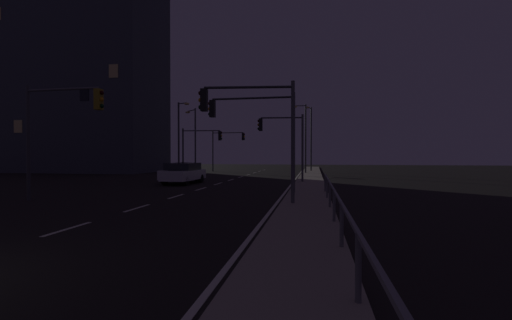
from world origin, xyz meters
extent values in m
plane|color=black|center=(0.00, 17.50, 0.00)|extent=(112.00, 112.00, 0.00)
cube|color=#9E937F|center=(6.79, 17.50, 0.07)|extent=(2.16, 77.00, 0.14)
cube|color=silver|center=(0.00, 5.00, 0.01)|extent=(0.14, 2.00, 0.01)
cube|color=silver|center=(0.00, 9.00, 0.01)|extent=(0.14, 2.00, 0.01)
cube|color=silver|center=(0.00, 13.00, 0.01)|extent=(0.14, 2.00, 0.01)
cube|color=silver|center=(0.00, 17.00, 0.01)|extent=(0.14, 2.00, 0.01)
cube|color=silver|center=(0.00, 21.00, 0.01)|extent=(0.14, 2.00, 0.01)
cube|color=silver|center=(0.00, 25.00, 0.01)|extent=(0.14, 2.00, 0.01)
cube|color=silver|center=(0.00, 29.00, 0.01)|extent=(0.14, 2.00, 0.01)
cube|color=silver|center=(0.00, 33.00, 0.01)|extent=(0.14, 2.00, 0.01)
cube|color=silver|center=(0.00, 37.00, 0.01)|extent=(0.14, 2.00, 0.01)
cube|color=silver|center=(0.00, 41.00, 0.01)|extent=(0.14, 2.00, 0.01)
cube|color=silver|center=(0.00, 45.00, 0.01)|extent=(0.14, 2.00, 0.01)
cube|color=silver|center=(5.46, 22.50, 0.01)|extent=(0.14, 53.00, 0.01)
cube|color=silver|center=(-3.17, 21.57, 0.67)|extent=(1.96, 4.46, 0.70)
cube|color=#1E2328|center=(-3.18, 21.32, 1.29)|extent=(1.68, 2.51, 0.55)
cylinder|color=black|center=(-3.92, 23.01, 0.32)|extent=(0.24, 0.65, 0.64)
cylinder|color=black|center=(-2.32, 22.96, 0.32)|extent=(0.24, 0.65, 0.64)
cylinder|color=black|center=(-4.01, 20.19, 0.32)|extent=(0.24, 0.65, 0.64)
cylinder|color=black|center=(-2.41, 20.14, 0.32)|extent=(0.24, 0.65, 0.64)
cube|color=silver|center=(-2.53, 20.51, 0.67)|extent=(2.04, 4.49, 0.70)
cube|color=#1E2328|center=(-2.52, 20.76, 1.29)|extent=(1.73, 2.54, 0.55)
cylinder|color=black|center=(-1.80, 19.07, 0.32)|extent=(0.25, 0.65, 0.64)
cylinder|color=black|center=(-3.40, 19.15, 0.32)|extent=(0.25, 0.65, 0.64)
cylinder|color=black|center=(-1.66, 21.88, 0.32)|extent=(0.25, 0.65, 0.64)
cylinder|color=black|center=(-3.26, 21.96, 0.32)|extent=(0.25, 0.65, 0.64)
cylinder|color=#4C4C51|center=(6.23, 10.59, 2.72)|extent=(0.16, 0.16, 5.16)
cylinder|color=#2D3033|center=(4.35, 10.39, 5.05)|extent=(3.77, 0.52, 0.11)
cube|color=black|center=(2.47, 10.18, 4.52)|extent=(0.32, 0.37, 0.95)
sphere|color=black|center=(2.31, 10.16, 4.82)|extent=(0.20, 0.20, 0.20)
sphere|color=orange|center=(2.31, 10.16, 4.52)|extent=(0.20, 0.20, 0.20)
sphere|color=black|center=(2.31, 10.16, 4.22)|extent=(0.20, 0.20, 0.20)
cylinder|color=#38383D|center=(-6.07, 39.74, 2.66)|extent=(0.16, 0.16, 5.31)
cylinder|color=#4C4C51|center=(-4.01, 39.64, 5.06)|extent=(4.13, 0.31, 0.11)
cube|color=black|center=(-1.95, 39.54, 4.54)|extent=(0.30, 0.35, 0.95)
sphere|color=black|center=(-1.80, 39.53, 4.84)|extent=(0.20, 0.20, 0.20)
sphere|color=orange|center=(-1.80, 39.53, 4.54)|extent=(0.20, 0.20, 0.20)
sphere|color=black|center=(-1.80, 39.53, 4.24)|extent=(0.20, 0.20, 0.20)
cylinder|color=#4C4C51|center=(6.24, 22.39, 2.70)|extent=(0.16, 0.16, 5.12)
cylinder|color=#38383D|center=(4.65, 22.23, 5.01)|extent=(3.19, 0.43, 0.11)
cube|color=black|center=(3.06, 22.08, 4.49)|extent=(0.31, 0.37, 0.95)
sphere|color=black|center=(2.91, 22.06, 4.79)|extent=(0.20, 0.20, 0.20)
sphere|color=orange|center=(2.91, 22.06, 4.49)|extent=(0.20, 0.20, 0.20)
sphere|color=black|center=(2.91, 22.06, 4.19)|extent=(0.20, 0.20, 0.20)
cylinder|color=#38383D|center=(-6.32, 10.35, 2.74)|extent=(0.16, 0.16, 5.48)
cylinder|color=#4C4C51|center=(-4.45, 10.31, 5.23)|extent=(3.75, 0.17, 0.11)
cube|color=olive|center=(-2.58, 10.28, 4.70)|extent=(0.29, 0.34, 0.95)
sphere|color=black|center=(-2.42, 10.28, 5.00)|extent=(0.20, 0.20, 0.20)
sphere|color=orange|center=(-2.42, 10.28, 4.70)|extent=(0.20, 0.20, 0.20)
sphere|color=black|center=(-2.42, 10.28, 4.40)|extent=(0.20, 0.20, 0.20)
cylinder|color=#38383D|center=(6.03, 14.58, 2.84)|extent=(0.16, 0.16, 5.40)
cylinder|color=#2D3033|center=(3.76, 14.61, 5.29)|extent=(4.55, 0.17, 0.11)
cube|color=black|center=(1.48, 14.64, 4.76)|extent=(0.28, 0.34, 0.95)
sphere|color=black|center=(1.33, 14.64, 5.06)|extent=(0.20, 0.20, 0.20)
sphere|color=orange|center=(1.33, 14.64, 4.76)|extent=(0.20, 0.20, 0.20)
sphere|color=black|center=(1.33, 14.64, 4.46)|extent=(0.20, 0.20, 0.20)
cylinder|color=#2D3033|center=(-6.13, 29.42, 2.44)|extent=(0.16, 0.16, 4.89)
cylinder|color=#4C4C51|center=(-4.23, 29.58, 4.64)|extent=(3.82, 0.44, 0.11)
cube|color=black|center=(-2.32, 29.75, 4.11)|extent=(0.31, 0.36, 0.95)
sphere|color=black|center=(-2.17, 29.76, 4.41)|extent=(0.20, 0.20, 0.20)
sphere|color=orange|center=(-2.17, 29.76, 4.11)|extent=(0.20, 0.20, 0.20)
sphere|color=black|center=(-2.17, 29.76, 3.81)|extent=(0.20, 0.20, 0.20)
cylinder|color=#2D3033|center=(6.72, 41.01, 4.22)|extent=(0.18, 0.18, 8.17)
cylinder|color=#4C4C51|center=(6.48, 40.08, 8.16)|extent=(0.57, 1.88, 0.10)
ellipsoid|color=#F9D172|center=(6.24, 39.15, 8.06)|extent=(0.56, 0.36, 0.24)
cylinder|color=#38383D|center=(6.15, 35.43, 4.02)|extent=(0.18, 0.18, 7.76)
cylinder|color=#4C4C51|center=(5.54, 35.38, 7.75)|extent=(1.22, 0.20, 0.10)
ellipsoid|color=#F9D172|center=(4.93, 35.33, 7.65)|extent=(0.56, 0.36, 0.24)
cylinder|color=#4C4C51|center=(-6.17, 33.24, 3.73)|extent=(0.18, 0.18, 7.45)
cylinder|color=#2D3033|center=(-6.89, 33.96, 7.30)|extent=(1.52, 1.51, 0.10)
ellipsoid|color=#F9D172|center=(-7.61, 34.68, 7.20)|extent=(0.56, 0.36, 0.24)
cylinder|color=#38383D|center=(-6.56, 29.33, 3.77)|extent=(0.18, 0.18, 7.53)
cylinder|color=#38383D|center=(-6.01, 29.04, 7.38)|extent=(1.15, 0.66, 0.10)
ellipsoid|color=#F9D172|center=(-5.46, 28.76, 7.28)|extent=(0.56, 0.36, 0.24)
cylinder|color=#59595E|center=(7.72, 0.92, 0.61)|extent=(0.09, 0.09, 0.95)
cylinder|color=#59595E|center=(7.72, 3.83, 0.61)|extent=(0.09, 0.09, 0.95)
cylinder|color=#59595E|center=(7.72, 6.75, 0.61)|extent=(0.09, 0.09, 0.95)
cylinder|color=#59595E|center=(7.72, 9.67, 0.61)|extent=(0.09, 0.09, 0.95)
cylinder|color=#59595E|center=(7.72, 12.59, 0.61)|extent=(0.09, 0.09, 0.95)
cylinder|color=#59595E|center=(7.72, 15.50, 0.61)|extent=(0.09, 0.09, 0.95)
cube|color=slate|center=(7.72, 6.75, 1.09)|extent=(0.06, 17.50, 0.06)
cube|color=#3D424C|center=(-24.24, 36.52, 14.62)|extent=(22.89, 10.16, 29.23)
cube|color=#EACC7A|center=(-15.09, 31.41, 11.57)|extent=(1.10, 0.06, 1.50)
cube|color=black|center=(-18.73, 31.41, 9.08)|extent=(1.10, 0.06, 1.50)
cube|color=#EACC7A|center=(-27.46, 31.41, 5.54)|extent=(1.10, 0.06, 1.50)
camera|label=1|loc=(7.12, -3.96, 2.18)|focal=24.11mm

